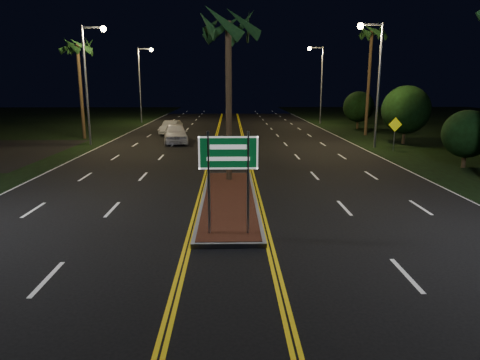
{
  "coord_description": "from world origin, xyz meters",
  "views": [
    {
      "loc": [
        0.06,
        -9.91,
        4.72
      ],
      "look_at": [
        0.35,
        2.62,
        1.9
      ],
      "focal_mm": 32.0,
      "sensor_mm": 36.0,
      "label": 1
    }
  ],
  "objects_px": {
    "palm_right_far": "(372,33)",
    "streetlight_left_mid": "(90,71)",
    "highway_sign": "(228,163)",
    "car_far": "(171,126)",
    "car_near": "(175,132)",
    "streetlight_right_mid": "(374,71)",
    "warning_sign": "(395,129)",
    "streetlight_right_far": "(319,76)",
    "shrub_mid": "(406,110)",
    "palm_left_far": "(77,47)",
    "shrub_near": "(467,134)",
    "median_island": "(229,200)",
    "shrub_far": "(359,107)",
    "palm_median": "(228,26)",
    "streetlight_left_far": "(142,76)"
  },
  "relations": [
    {
      "from": "palm_right_far",
      "to": "streetlight_left_mid",
      "type": "bearing_deg",
      "value": -165.63
    },
    {
      "from": "highway_sign",
      "to": "car_far",
      "type": "distance_m",
      "value": 29.09
    },
    {
      "from": "streetlight_left_mid",
      "to": "car_near",
      "type": "bearing_deg",
      "value": 8.66
    },
    {
      "from": "streetlight_right_mid",
      "to": "warning_sign",
      "type": "relative_size",
      "value": 3.75
    },
    {
      "from": "streetlight_left_mid",
      "to": "streetlight_right_far",
      "type": "bearing_deg",
      "value": 40.3
    },
    {
      "from": "warning_sign",
      "to": "palm_right_far",
      "type": "bearing_deg",
      "value": 76.39
    },
    {
      "from": "streetlight_left_mid",
      "to": "streetlight_right_mid",
      "type": "bearing_deg",
      "value": -5.38
    },
    {
      "from": "streetlight_right_far",
      "to": "warning_sign",
      "type": "relative_size",
      "value": 3.75
    },
    {
      "from": "streetlight_right_far",
      "to": "shrub_mid",
      "type": "distance_m",
      "value": 18.55
    },
    {
      "from": "streetlight_right_mid",
      "to": "shrub_mid",
      "type": "distance_m",
      "value": 4.9
    },
    {
      "from": "palm_left_far",
      "to": "shrub_mid",
      "type": "xyz_separation_m",
      "value": [
        26.8,
        -4.0,
        -5.02
      ]
    },
    {
      "from": "streetlight_right_mid",
      "to": "shrub_near",
      "type": "distance_m",
      "value": 9.28
    },
    {
      "from": "shrub_near",
      "to": "streetlight_right_far",
      "type": "bearing_deg",
      "value": 95.89
    },
    {
      "from": "streetlight_right_mid",
      "to": "warning_sign",
      "type": "distance_m",
      "value": 4.59
    },
    {
      "from": "highway_sign",
      "to": "car_near",
      "type": "bearing_deg",
      "value": 101.21
    },
    {
      "from": "highway_sign",
      "to": "median_island",
      "type": "bearing_deg",
      "value": 90.0
    },
    {
      "from": "palm_left_far",
      "to": "palm_right_far",
      "type": "height_order",
      "value": "palm_right_far"
    },
    {
      "from": "median_island",
      "to": "shrub_near",
      "type": "height_order",
      "value": "shrub_near"
    },
    {
      "from": "warning_sign",
      "to": "streetlight_right_mid",
      "type": "bearing_deg",
      "value": 117.46
    },
    {
      "from": "median_island",
      "to": "highway_sign",
      "type": "xyz_separation_m",
      "value": [
        0.0,
        -4.2,
        2.32
      ]
    },
    {
      "from": "shrub_far",
      "to": "car_far",
      "type": "distance_m",
      "value": 20.02
    },
    {
      "from": "palm_left_far",
      "to": "streetlight_left_mid",
      "type": "bearing_deg",
      "value": -61.33
    },
    {
      "from": "median_island",
      "to": "car_near",
      "type": "bearing_deg",
      "value": 103.75
    },
    {
      "from": "palm_right_far",
      "to": "car_near",
      "type": "xyz_separation_m",
      "value": [
        -17.19,
        -5.05,
        -8.22
      ]
    },
    {
      "from": "car_far",
      "to": "palm_right_far",
      "type": "bearing_deg",
      "value": 3.77
    },
    {
      "from": "streetlight_right_far",
      "to": "warning_sign",
      "type": "height_order",
      "value": "streetlight_right_far"
    },
    {
      "from": "streetlight_right_mid",
      "to": "palm_right_far",
      "type": "bearing_deg",
      "value": 74.71
    },
    {
      "from": "palm_right_far",
      "to": "highway_sign",
      "type": "bearing_deg",
      "value": -115.2
    },
    {
      "from": "palm_right_far",
      "to": "warning_sign",
      "type": "relative_size",
      "value": 4.29
    },
    {
      "from": "streetlight_right_mid",
      "to": "car_near",
      "type": "bearing_deg",
      "value": 168.89
    },
    {
      "from": "median_island",
      "to": "palm_right_far",
      "type": "bearing_deg",
      "value": 60.9
    },
    {
      "from": "median_island",
      "to": "car_near",
      "type": "distance_m",
      "value": 18.5
    },
    {
      "from": "streetlight_right_mid",
      "to": "palm_right_far",
      "type": "relative_size",
      "value": 0.87
    },
    {
      "from": "palm_median",
      "to": "palm_left_far",
      "type": "bearing_deg",
      "value": 126.18
    },
    {
      "from": "streetlight_left_far",
      "to": "shrub_near",
      "type": "distance_m",
      "value": 38.67
    },
    {
      "from": "streetlight_right_far",
      "to": "car_far",
      "type": "xyz_separation_m",
      "value": [
        -16.21,
        -10.71,
        -4.91
      ]
    },
    {
      "from": "streetlight_left_mid",
      "to": "shrub_mid",
      "type": "xyz_separation_m",
      "value": [
        24.61,
        0.0,
        -2.93
      ]
    },
    {
      "from": "shrub_mid",
      "to": "shrub_far",
      "type": "distance_m",
      "value": 12.01
    },
    {
      "from": "shrub_far",
      "to": "palm_left_far",
      "type": "bearing_deg",
      "value": -163.26
    },
    {
      "from": "median_island",
      "to": "shrub_far",
      "type": "relative_size",
      "value": 2.59
    },
    {
      "from": "palm_median",
      "to": "streetlight_right_far",
      "type": "bearing_deg",
      "value": 71.38
    },
    {
      "from": "streetlight_right_mid",
      "to": "palm_right_far",
      "type": "height_order",
      "value": "palm_right_far"
    },
    {
      "from": "palm_median",
      "to": "shrub_mid",
      "type": "bearing_deg",
      "value": 43.96
    },
    {
      "from": "streetlight_left_mid",
      "to": "shrub_far",
      "type": "xyz_separation_m",
      "value": [
        24.41,
        12.0,
        -3.32
      ]
    },
    {
      "from": "streetlight_right_far",
      "to": "car_far",
      "type": "relative_size",
      "value": 2.01
    },
    {
      "from": "car_far",
      "to": "warning_sign",
      "type": "bearing_deg",
      "value": -24.46
    },
    {
      "from": "palm_left_far",
      "to": "shrub_far",
      "type": "relative_size",
      "value": 2.22
    },
    {
      "from": "shrub_mid",
      "to": "streetlight_left_mid",
      "type": "bearing_deg",
      "value": 180.0
    },
    {
      "from": "palm_left_far",
      "to": "warning_sign",
      "type": "relative_size",
      "value": 3.66
    },
    {
      "from": "streetlight_left_far",
      "to": "palm_median",
      "type": "xyz_separation_m",
      "value": [
        10.61,
        -33.5,
        1.62
      ]
    }
  ]
}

